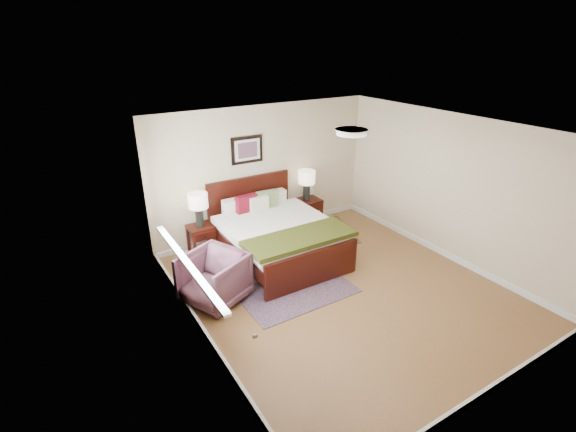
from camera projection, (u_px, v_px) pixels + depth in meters
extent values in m
plane|color=brown|center=(342.00, 289.00, 6.51)|extent=(5.00, 5.00, 0.00)
cube|color=#C5B68F|center=(264.00, 171.00, 7.96)|extent=(4.50, 0.04, 2.50)
cube|color=#C5B68F|center=(508.00, 303.00, 4.06)|extent=(4.50, 0.04, 2.50)
cube|color=#C5B68F|center=(197.00, 255.00, 4.93)|extent=(0.04, 5.00, 2.50)
cube|color=#C5B68F|center=(450.00, 188.00, 7.09)|extent=(0.04, 5.00, 2.50)
cube|color=white|center=(352.00, 129.00, 5.51)|extent=(4.50, 5.00, 0.02)
cube|color=silver|center=(179.00, 222.00, 5.43)|extent=(0.02, 2.72, 1.32)
cube|color=silver|center=(180.00, 222.00, 5.44)|extent=(0.01, 2.60, 1.20)
cube|color=silver|center=(187.00, 263.00, 5.70)|extent=(0.10, 2.72, 0.04)
cube|color=silver|center=(271.00, 354.00, 3.64)|extent=(0.01, 1.00, 2.18)
cube|color=brown|center=(272.00, 357.00, 3.66)|extent=(0.01, 0.90, 2.10)
cylinder|color=#999999|center=(255.00, 336.00, 3.99)|extent=(0.04, 0.04, 0.04)
cylinder|color=white|center=(351.00, 132.00, 5.52)|extent=(0.40, 0.40, 0.07)
cylinder|color=beige|center=(352.00, 129.00, 5.51)|extent=(0.44, 0.44, 0.01)
cube|color=#350E08|center=(250.00, 206.00, 8.02)|extent=(1.70, 0.06, 1.19)
cube|color=#350E08|center=(313.00, 268.00, 6.46)|extent=(1.70, 0.06, 0.59)
cube|color=#350E08|center=(236.00, 252.00, 6.90)|extent=(0.06, 2.13, 0.19)
cube|color=#350E08|center=(316.00, 230.00, 7.68)|extent=(0.06, 2.13, 0.19)
cube|color=silver|center=(278.00, 233.00, 7.23)|extent=(1.60, 2.11, 0.23)
cube|color=silver|center=(281.00, 227.00, 7.09)|extent=(1.78, 1.88, 0.11)
cube|color=#323810|center=(300.00, 238.00, 6.59)|extent=(1.82, 0.70, 0.07)
cube|color=silver|center=(237.00, 206.00, 7.58)|extent=(0.53, 0.18, 0.28)
cube|color=silver|center=(272.00, 198.00, 7.94)|extent=(0.53, 0.18, 0.28)
cube|color=maroon|center=(247.00, 204.00, 7.54)|extent=(0.41, 0.17, 0.34)
cube|color=olive|center=(267.00, 200.00, 7.74)|extent=(0.41, 0.16, 0.34)
cube|color=beige|center=(259.00, 204.00, 7.59)|extent=(0.36, 0.13, 0.30)
cube|color=black|center=(247.00, 150.00, 7.59)|extent=(0.62, 0.03, 0.50)
cube|color=silver|center=(247.00, 150.00, 7.57)|extent=(0.50, 0.01, 0.38)
cube|color=#A52D23|center=(248.00, 150.00, 7.56)|extent=(0.38, 0.01, 0.28)
cube|color=#350E08|center=(200.00, 227.00, 7.40)|extent=(0.45, 0.40, 0.05)
cube|color=#350E08|center=(195.00, 247.00, 7.28)|extent=(0.05, 0.05, 0.48)
cube|color=#350E08|center=(215.00, 242.00, 7.46)|extent=(0.05, 0.05, 0.48)
cube|color=#350E08|center=(188.00, 239.00, 7.55)|extent=(0.05, 0.05, 0.48)
cube|color=#350E08|center=(208.00, 234.00, 7.73)|extent=(0.05, 0.05, 0.48)
cube|color=#350E08|center=(205.00, 236.00, 7.30)|extent=(0.39, 0.03, 0.14)
cube|color=#350E08|center=(306.00, 201.00, 8.47)|extent=(0.57, 0.43, 0.05)
cube|color=#350E08|center=(301.00, 219.00, 8.31)|extent=(0.05, 0.05, 0.52)
cube|color=#350E08|center=(321.00, 214.00, 8.56)|extent=(0.05, 0.05, 0.52)
cube|color=#350E08|center=(291.00, 213.00, 8.60)|extent=(0.05, 0.05, 0.52)
cube|color=#350E08|center=(311.00, 208.00, 8.85)|extent=(0.05, 0.05, 0.52)
cube|color=#350E08|center=(312.00, 209.00, 8.35)|extent=(0.51, 0.03, 0.14)
cube|color=#350E08|center=(306.00, 219.00, 8.63)|extent=(0.51, 0.37, 0.03)
cube|color=black|center=(306.00, 218.00, 8.62)|extent=(0.21, 0.27, 0.03)
cube|color=black|center=(306.00, 216.00, 8.60)|extent=(0.21, 0.27, 0.03)
cube|color=black|center=(306.00, 215.00, 8.59)|extent=(0.21, 0.27, 0.03)
cube|color=black|center=(306.00, 213.00, 8.58)|extent=(0.21, 0.27, 0.03)
cube|color=black|center=(306.00, 211.00, 8.56)|extent=(0.21, 0.27, 0.03)
cylinder|color=black|center=(200.00, 217.00, 7.32)|extent=(0.14, 0.14, 0.32)
cylinder|color=black|center=(199.00, 208.00, 7.25)|extent=(0.02, 0.02, 0.06)
cylinder|color=beige|center=(198.00, 201.00, 7.20)|extent=(0.34, 0.34, 0.26)
cylinder|color=black|center=(306.00, 192.00, 8.39)|extent=(0.14, 0.14, 0.32)
cylinder|color=black|center=(307.00, 184.00, 8.32)|extent=(0.02, 0.02, 0.06)
cylinder|color=beige|center=(307.00, 177.00, 8.26)|extent=(0.34, 0.34, 0.26)
imported|color=brown|center=(214.00, 278.00, 6.08)|extent=(1.11, 1.10, 0.77)
cube|color=#0C0D3F|center=(274.00, 271.00, 6.98)|extent=(1.76, 2.47, 0.01)
cube|color=black|center=(328.00, 231.00, 8.42)|extent=(1.25, 1.54, 0.01)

